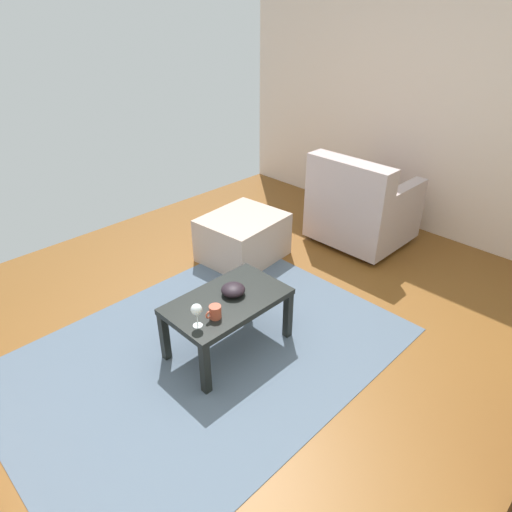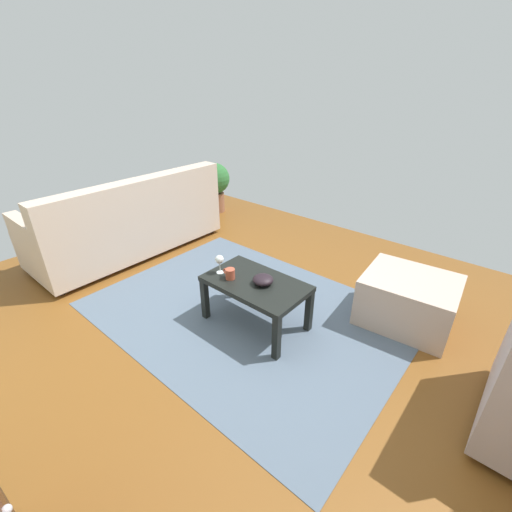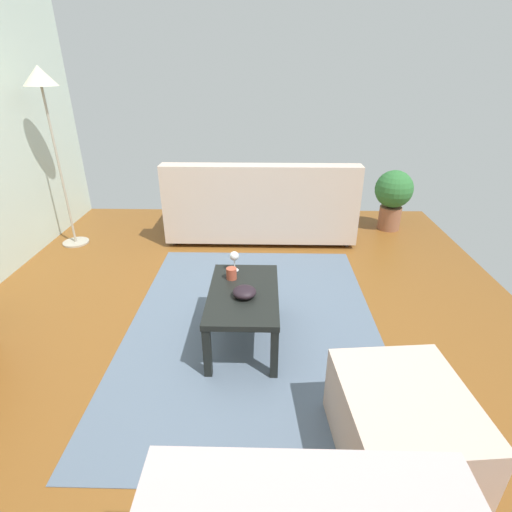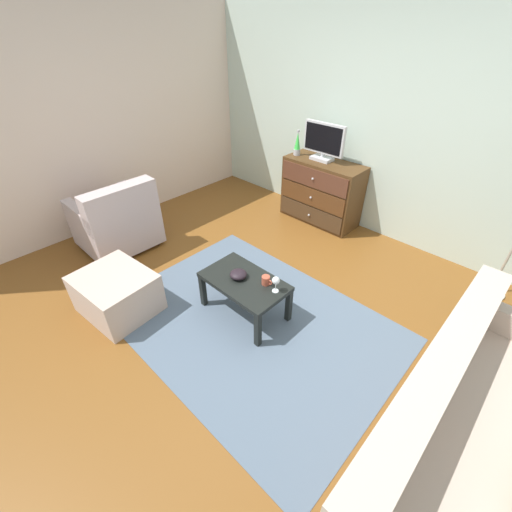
% 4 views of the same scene
% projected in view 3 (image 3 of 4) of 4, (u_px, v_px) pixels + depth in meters
% --- Properties ---
extents(ground_plane, '(5.80, 4.91, 0.05)m').
position_uv_depth(ground_plane, '(225.00, 345.00, 2.84)').
color(ground_plane, brown).
extents(area_rug, '(2.60, 1.90, 0.01)m').
position_uv_depth(area_rug, '(253.00, 326.00, 3.00)').
color(area_rug, slate).
rests_on(area_rug, ground_plane).
extents(coffee_table, '(0.81, 0.48, 0.41)m').
position_uv_depth(coffee_table, '(243.00, 299.00, 2.71)').
color(coffee_table, black).
rests_on(coffee_table, ground_plane).
extents(wine_glass, '(0.07, 0.07, 0.16)m').
position_uv_depth(wine_glass, '(234.00, 257.00, 2.91)').
color(wine_glass, silver).
rests_on(wine_glass, coffee_table).
extents(mug, '(0.11, 0.08, 0.08)m').
position_uv_depth(mug, '(232.00, 273.00, 2.83)').
color(mug, '#A94A35').
rests_on(mug, coffee_table).
extents(bowl_decorative, '(0.16, 0.16, 0.07)m').
position_uv_depth(bowl_decorative, '(244.00, 292.00, 2.61)').
color(bowl_decorative, black).
rests_on(bowl_decorative, coffee_table).
extents(couch_large, '(0.85, 2.08, 0.90)m').
position_uv_depth(couch_large, '(261.00, 207.00, 4.45)').
color(couch_large, '#332319').
rests_on(couch_large, ground_plane).
extents(ottoman, '(0.75, 0.66, 0.41)m').
position_uv_depth(ottoman, '(401.00, 425.00, 1.93)').
color(ottoman, '#C0A898').
rests_on(ottoman, ground_plane).
extents(standing_lamp, '(0.32, 0.32, 1.81)m').
position_uv_depth(standing_lamp, '(43.00, 95.00, 3.73)').
color(standing_lamp, '#A59E8C').
rests_on(standing_lamp, ground_plane).
extents(potted_plant, '(0.44, 0.44, 0.72)m').
position_uv_depth(potted_plant, '(393.00, 194.00, 4.62)').
color(potted_plant, brown).
rests_on(potted_plant, ground_plane).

